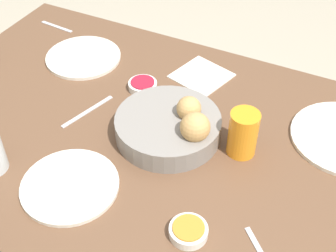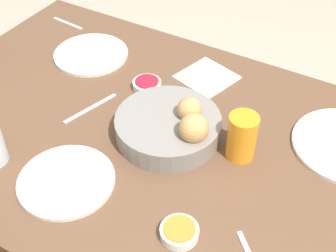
# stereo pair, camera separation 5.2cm
# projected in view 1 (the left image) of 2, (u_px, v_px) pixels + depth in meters

# --- Properties ---
(dining_table) EXTENTS (1.44, 0.86, 0.71)m
(dining_table) POSITION_uv_depth(u_px,v_px,m) (173.00, 166.00, 1.20)
(dining_table) COLOR brown
(dining_table) RESTS_ON ground_plane
(bread_basket) EXTENTS (0.26, 0.26, 0.11)m
(bread_basket) POSITION_uv_depth(u_px,v_px,m) (171.00, 126.00, 1.13)
(bread_basket) COLOR gray
(bread_basket) RESTS_ON dining_table
(plate_near_right) EXTENTS (0.22, 0.22, 0.01)m
(plate_near_right) POSITION_uv_depth(u_px,v_px,m) (83.00, 57.00, 1.40)
(plate_near_right) COLOR silver
(plate_near_right) RESTS_ON dining_table
(plate_far_center) EXTENTS (0.22, 0.22, 0.01)m
(plate_far_center) POSITION_uv_depth(u_px,v_px,m) (70.00, 186.00, 1.03)
(plate_far_center) COLOR silver
(plate_far_center) RESTS_ON dining_table
(juice_glass) EXTENTS (0.07, 0.07, 0.12)m
(juice_glass) POSITION_uv_depth(u_px,v_px,m) (243.00, 133.00, 1.08)
(juice_glass) COLOR orange
(juice_glass) RESTS_ON dining_table
(jam_bowl_berry) EXTENTS (0.08, 0.08, 0.02)m
(jam_bowl_berry) POSITION_uv_depth(u_px,v_px,m) (143.00, 85.00, 1.29)
(jam_bowl_berry) COLOR white
(jam_bowl_berry) RESTS_ON dining_table
(jam_bowl_honey) EXTENTS (0.08, 0.08, 0.02)m
(jam_bowl_honey) POSITION_uv_depth(u_px,v_px,m) (188.00, 231.00, 0.94)
(jam_bowl_honey) COLOR white
(jam_bowl_honey) RESTS_ON dining_table
(knife_silver) EXTENTS (0.06, 0.16, 0.00)m
(knife_silver) POSITION_uv_depth(u_px,v_px,m) (88.00, 111.00, 1.22)
(knife_silver) COLOR #B7B7BC
(knife_silver) RESTS_ON dining_table
(spoon_coffee) EXTENTS (0.13, 0.02, 0.00)m
(spoon_coffee) POSITION_uv_depth(u_px,v_px,m) (57.00, 27.00, 1.54)
(spoon_coffee) COLOR #B7B7BC
(spoon_coffee) RESTS_ON dining_table
(napkin) EXTENTS (0.17, 0.17, 0.00)m
(napkin) POSITION_uv_depth(u_px,v_px,m) (202.00, 76.00, 1.34)
(napkin) COLOR silver
(napkin) RESTS_ON dining_table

